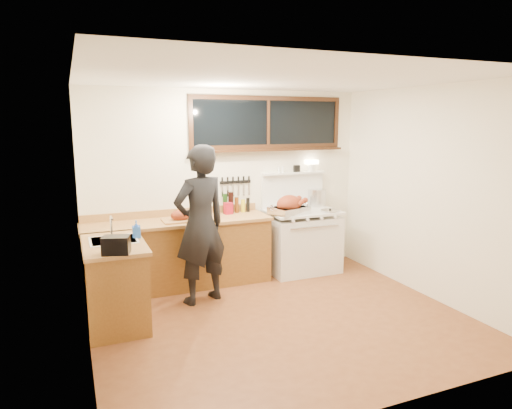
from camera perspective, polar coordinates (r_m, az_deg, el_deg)
name	(u,v)px	position (r m, az deg, el deg)	size (l,w,h in m)	color
ground_plane	(281,320)	(5.25, 3.14, -14.18)	(4.00, 3.50, 0.02)	brown
room_shell	(283,172)	(4.80, 3.34, 4.14)	(4.10, 3.60, 2.65)	white
counter_back	(179,253)	(6.14, -9.58, -6.01)	(2.44, 0.64, 1.00)	brown
counter_left	(115,283)	(5.23, -17.26, -9.30)	(0.64, 1.09, 0.90)	brown
sink_unit	(114,245)	(5.19, -17.36, -4.89)	(0.50, 0.45, 0.37)	white
vintage_stove	(301,239)	(6.71, 5.70, -4.37)	(1.02, 0.74, 1.60)	white
back_window	(268,129)	(6.59, 1.55, 9.45)	(2.32, 0.13, 0.77)	black
left_doorway	(87,259)	(3.90, -20.39, -6.42)	(0.02, 1.04, 2.17)	black
knife_strip	(236,183)	(6.47, -2.58, 2.73)	(0.46, 0.03, 0.28)	black
man	(200,225)	(5.47, -6.97, -2.56)	(0.80, 0.65, 1.91)	black
soap_bottle	(136,229)	(5.20, -14.73, -3.00)	(0.10, 0.10, 0.20)	blue
toaster	(116,245)	(4.64, -17.08, -4.86)	(0.29, 0.24, 0.18)	black
cutting_board	(181,217)	(5.96, -9.40, -1.53)	(0.45, 0.34, 0.15)	#AD7C44
roast_turkey	(289,206)	(6.34, 4.20, -0.23)	(0.58, 0.50, 0.26)	silver
stockpot	(317,197)	(6.98, 7.62, 0.88)	(0.33, 0.33, 0.26)	silver
saucepan	(296,202)	(6.87, 4.97, 0.27)	(0.21, 0.31, 0.14)	silver
pot_lid	(330,211)	(6.59, 9.24, -0.76)	(0.33, 0.33, 0.04)	silver
coffee_tin	(228,208)	(6.32, -3.48, -0.49)	(0.12, 0.10, 0.16)	maroon
pitcher	(205,209)	(6.33, -6.39, -0.55)	(0.10, 0.10, 0.15)	white
bottle_cluster	(234,204)	(6.40, -2.75, 0.08)	(0.40, 0.07, 0.30)	black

